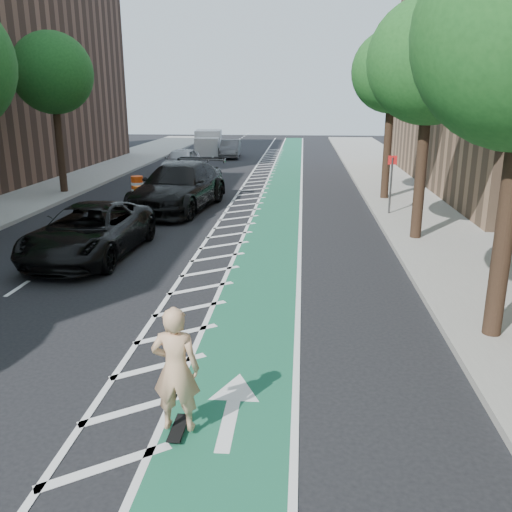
# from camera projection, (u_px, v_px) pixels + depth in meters

# --- Properties ---
(ground) EXTENTS (120.00, 120.00, 0.00)m
(ground) POSITION_uv_depth(u_px,v_px,m) (106.00, 332.00, 11.35)
(ground) COLOR black
(ground) RESTS_ON ground
(bike_lane) EXTENTS (2.00, 90.00, 0.01)m
(bike_lane) POSITION_uv_depth(u_px,v_px,m) (274.00, 225.00, 20.66)
(bike_lane) COLOR #1B6145
(bike_lane) RESTS_ON ground
(buffer_strip) EXTENTS (1.40, 90.00, 0.01)m
(buffer_strip) POSITION_uv_depth(u_px,v_px,m) (235.00, 225.00, 20.78)
(buffer_strip) COLOR silver
(buffer_strip) RESTS_ON ground
(sidewalk_right) EXTENTS (5.00, 90.00, 0.15)m
(sidewalk_right) POSITION_uv_depth(u_px,v_px,m) (449.00, 227.00, 20.11)
(sidewalk_right) COLOR gray
(sidewalk_right) RESTS_ON ground
(curb_right) EXTENTS (0.12, 90.00, 0.16)m
(curb_right) POSITION_uv_depth(u_px,v_px,m) (382.00, 226.00, 20.31)
(curb_right) COLOR gray
(curb_right) RESTS_ON ground
(curb_left) EXTENTS (0.12, 90.00, 0.16)m
(curb_left) POSITION_uv_depth(u_px,v_px,m) (21.00, 219.00, 21.45)
(curb_left) COLOR gray
(curb_left) RESTS_ON ground
(tree_r_c) EXTENTS (4.20, 4.20, 7.90)m
(tree_r_c) POSITION_uv_depth(u_px,v_px,m) (431.00, 62.00, 16.71)
(tree_r_c) COLOR #382619
(tree_r_c) RESTS_ON ground
(tree_r_d) EXTENTS (4.20, 4.20, 7.90)m
(tree_r_d) POSITION_uv_depth(u_px,v_px,m) (391.00, 72.00, 24.36)
(tree_r_d) COLOR #382619
(tree_r_d) RESTS_ON ground
(tree_l_d) EXTENTS (4.20, 4.20, 7.90)m
(tree_l_d) POSITION_uv_depth(u_px,v_px,m) (52.00, 74.00, 25.64)
(tree_l_d) COLOR #382619
(tree_l_d) RESTS_ON ground
(sign_post) EXTENTS (0.35, 0.08, 2.47)m
(sign_post) POSITION_uv_depth(u_px,v_px,m) (391.00, 184.00, 21.81)
(sign_post) COLOR #4C4C4C
(sign_post) RESTS_ON ground
(skateboard) EXTENTS (0.21, 0.70, 0.09)m
(skateboard) POSITION_uv_depth(u_px,v_px,m) (179.00, 428.00, 7.93)
(skateboard) COLOR black
(skateboard) RESTS_ON ground
(skateboarder) EXTENTS (0.69, 0.46, 1.89)m
(skateboarder) POSITION_uv_depth(u_px,v_px,m) (176.00, 369.00, 7.66)
(skateboarder) COLOR tan
(skateboarder) RESTS_ON skateboard
(suv_near) EXTENTS (2.87, 5.81, 1.58)m
(suv_near) POSITION_uv_depth(u_px,v_px,m) (90.00, 231.00, 16.50)
(suv_near) COLOR black
(suv_near) RESTS_ON ground
(suv_far) EXTENTS (3.67, 7.11, 1.97)m
(suv_far) POSITION_uv_depth(u_px,v_px,m) (179.00, 187.00, 23.42)
(suv_far) COLOR black
(suv_far) RESTS_ON ground
(car_silver) EXTENTS (2.00, 4.71, 1.59)m
(car_silver) POSITION_uv_depth(u_px,v_px,m) (181.00, 161.00, 34.40)
(car_silver) COLOR #A5A6AB
(car_silver) RESTS_ON ground
(car_grey) EXTENTS (1.72, 4.34, 1.40)m
(car_grey) POSITION_uv_depth(u_px,v_px,m) (230.00, 149.00, 43.32)
(car_grey) COLOR #58585D
(car_grey) RESTS_ON ground
(box_truck) EXTENTS (2.51, 4.84, 1.94)m
(box_truck) POSITION_uv_depth(u_px,v_px,m) (208.00, 143.00, 46.20)
(box_truck) COLOR silver
(box_truck) RESTS_ON ground
(barrel_a) EXTENTS (0.63, 0.63, 0.86)m
(barrel_a) POSITION_uv_depth(u_px,v_px,m) (122.00, 220.00, 19.82)
(barrel_a) COLOR #FF550D
(barrel_a) RESTS_ON ground
(barrel_b) EXTENTS (0.60, 0.60, 0.82)m
(barrel_b) POSITION_uv_depth(u_px,v_px,m) (139.00, 196.00, 24.68)
(barrel_b) COLOR #FF5F0D
(barrel_b) RESTS_ON ground
(barrel_c) EXTENTS (0.74, 0.74, 1.01)m
(barrel_c) POSITION_uv_depth(u_px,v_px,m) (137.00, 187.00, 26.47)
(barrel_c) COLOR #EE450C
(barrel_c) RESTS_ON ground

